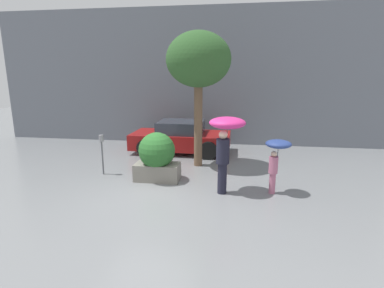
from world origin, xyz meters
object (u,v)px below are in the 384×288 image
object	(u,v)px
planter_box	(157,156)
person_adult	(226,135)
parking_meter	(102,146)
parked_car_near	(181,138)
person_child	(277,152)
street_tree	(198,61)

from	to	relation	value
planter_box	person_adult	bearing A→B (deg)	-18.02
planter_box	parking_meter	distance (m)	1.88
parking_meter	person_adult	bearing A→B (deg)	-13.45
parked_car_near	parking_meter	size ratio (longest dim) A/B	3.11
parked_car_near	planter_box	bearing A→B (deg)	179.18
planter_box	person_child	world-z (taller)	planter_box
person_child	person_adult	bearing A→B (deg)	163.99
person_child	planter_box	bearing A→B (deg)	149.38
person_child	parked_car_near	distance (m)	5.17
planter_box	person_child	size ratio (longest dim) A/B	1.00
person_child	street_tree	xyz separation A→B (m)	(-2.36, 2.22, 2.41)
planter_box	parking_meter	size ratio (longest dim) A/B	1.14
parked_car_near	street_tree	size ratio (longest dim) A/B	0.88
person_adult	person_child	distance (m)	1.41
street_tree	parking_meter	xyz separation A→B (m)	(-2.87, -1.42, -2.62)
person_adult	parking_meter	distance (m)	4.06
person_adult	street_tree	size ratio (longest dim) A/B	0.45
parked_car_near	person_child	bearing A→B (deg)	-139.64
planter_box	parking_meter	xyz separation A→B (m)	(-1.85, 0.27, 0.18)
street_tree	parking_meter	world-z (taller)	street_tree
parking_meter	street_tree	bearing A→B (deg)	26.28
planter_box	parked_car_near	distance (m)	3.43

